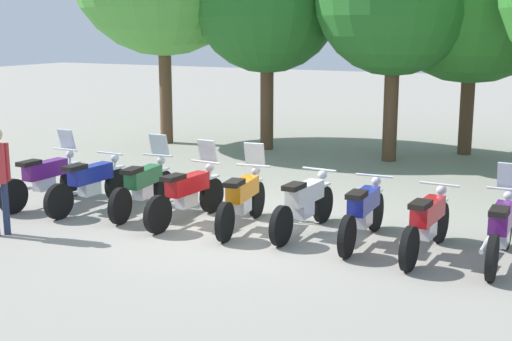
{
  "coord_description": "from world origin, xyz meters",
  "views": [
    {
      "loc": [
        5.39,
        -10.11,
        3.36
      ],
      "look_at": [
        0.0,
        0.5,
        0.9
      ],
      "focal_mm": 49.39,
      "sensor_mm": 36.0,
      "label": 1
    }
  ],
  "objects": [
    {
      "name": "motorcycle_7",
      "position": [
        3.1,
        -0.01,
        0.5
      ],
      "size": [
        0.62,
        2.19,
        0.99
      ],
      "rotation": [
        0.0,
        0.0,
        1.51
      ],
      "color": "black",
      "rests_on": "ground_plane"
    },
    {
      "name": "ground_plane",
      "position": [
        0.0,
        0.0,
        0.0
      ],
      "size": [
        80.0,
        80.0,
        0.0
      ],
      "primitive_type": "plane",
      "color": "gray"
    },
    {
      "name": "motorcycle_8",
      "position": [
        4.13,
        0.11,
        0.52
      ],
      "size": [
        0.62,
        2.19,
        1.37
      ],
      "rotation": [
        0.0,
        0.0,
        1.58
      ],
      "color": "black",
      "rests_on": "ground_plane"
    },
    {
      "name": "motorcycle_0",
      "position": [
        -4.14,
        -0.24,
        0.52
      ],
      "size": [
        0.62,
        2.19,
        1.37
      ],
      "rotation": [
        0.0,
        0.0,
        1.54
      ],
      "color": "black",
      "rests_on": "ground_plane"
    },
    {
      "name": "motorcycle_2",
      "position": [
        -2.08,
        0.07,
        0.52
      ],
      "size": [
        0.62,
        2.19,
        1.37
      ],
      "rotation": [
        0.0,
        0.0,
        1.68
      ],
      "color": "black",
      "rests_on": "ground_plane"
    },
    {
      "name": "motorcycle_1",
      "position": [
        -3.1,
        -0.18,
        0.5
      ],
      "size": [
        0.62,
        2.19,
        0.99
      ],
      "rotation": [
        0.0,
        0.0,
        1.52
      ],
      "color": "black",
      "rests_on": "ground_plane"
    },
    {
      "name": "motorcycle_3",
      "position": [
        -1.03,
        -0.09,
        0.52
      ],
      "size": [
        0.62,
        2.19,
        1.37
      ],
      "rotation": [
        0.0,
        0.0,
        1.5
      ],
      "color": "black",
      "rests_on": "ground_plane"
    },
    {
      "name": "motorcycle_5",
      "position": [
        1.03,
        0.21,
        0.5
      ],
      "size": [
        0.62,
        2.19,
        0.99
      ],
      "rotation": [
        0.0,
        0.0,
        1.52
      ],
      "color": "black",
      "rests_on": "ground_plane"
    },
    {
      "name": "motorcycle_6",
      "position": [
        2.06,
        0.14,
        0.5
      ],
      "size": [
        0.62,
        2.19,
        0.99
      ],
      "rotation": [
        0.0,
        0.0,
        1.6
      ],
      "color": "black",
      "rests_on": "ground_plane"
    },
    {
      "name": "motorcycle_4",
      "position": [
        -0.01,
        0.01,
        0.52
      ],
      "size": [
        0.62,
        2.18,
        1.37
      ],
      "rotation": [
        0.0,
        0.0,
        1.71
      ],
      "color": "black",
      "rests_on": "ground_plane"
    }
  ]
}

